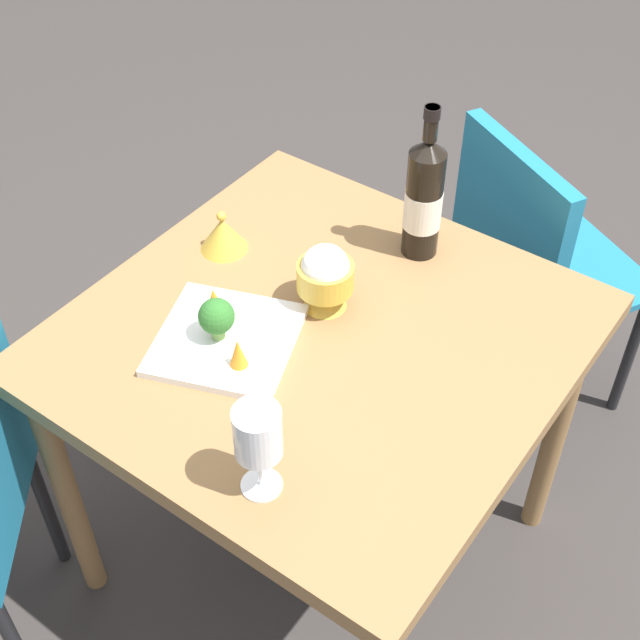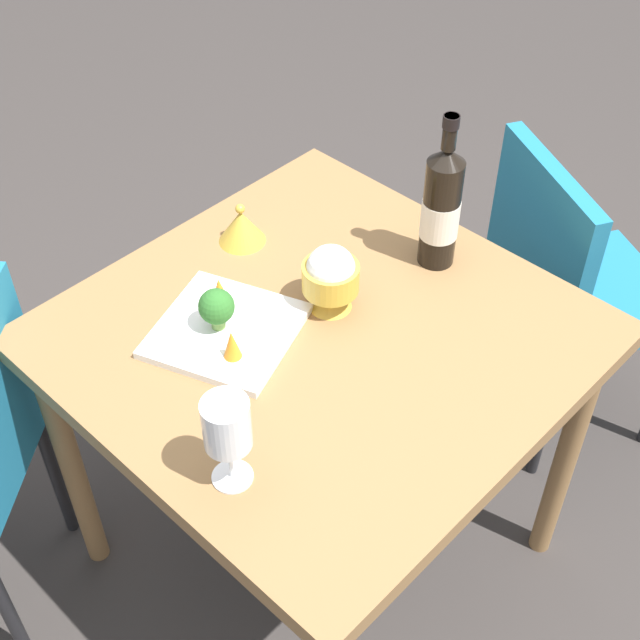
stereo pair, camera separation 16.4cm
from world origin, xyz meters
The scene contains 11 objects.
ground_plane centered at (0.00, 0.00, 0.00)m, with size 8.00×8.00×0.00m, color #383330.
dining_table centered at (0.00, 0.00, 0.66)m, with size 0.89×0.89×0.75m.
chair_near_window centered at (-0.13, -0.71, 0.53)m, with size 0.54×0.54×0.85m.
wine_bottle centered at (-0.03, -0.32, 0.89)m, with size 0.08×0.08×0.34m.
wine_glass centered at (-0.13, 0.34, 0.88)m, with size 0.08×0.08×0.18m.
rice_bowl centered at (0.03, -0.07, 0.83)m, with size 0.11×0.11×0.14m.
rice_bowl_lid centered at (0.31, -0.09, 0.79)m, with size 0.10×0.10×0.09m.
serving_plate centered at (0.12, 0.13, 0.76)m, with size 0.32×0.32×0.02m.
broccoli_floret centered at (0.14, 0.13, 0.82)m, with size 0.07×0.07×0.09m.
carrot_garnish_left centered at (0.06, 0.17, 0.80)m, with size 0.03×0.03×0.06m.
carrot_garnish_right centered at (0.19, 0.08, 0.80)m, with size 0.03×0.03×0.05m.
Camera 2 is at (-0.82, 0.86, 1.92)m, focal length 49.40 mm.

